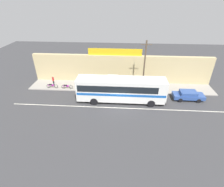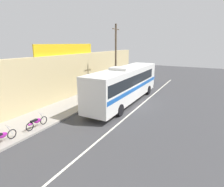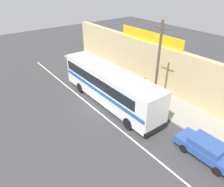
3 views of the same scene
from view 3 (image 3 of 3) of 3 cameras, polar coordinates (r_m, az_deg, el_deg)
ground_plane at (r=20.83m, az=-3.12°, el=-3.20°), size 70.00×70.00×0.00m
sidewalk_slab at (r=23.65m, az=7.33°, el=1.10°), size 30.00×3.60×0.14m
storefront_facade at (r=24.10m, az=11.41°, el=7.44°), size 30.00×0.70×4.80m
storefront_billboard at (r=23.88m, az=10.16°, el=14.83°), size 8.80×0.12×1.10m
road_center_stripe at (r=20.47m, az=-4.97°, el=-3.92°), size 30.00×0.14×0.01m
intercity_bus at (r=20.25m, az=-0.86°, el=2.58°), size 12.37×2.68×3.78m
parked_car at (r=16.45m, az=24.25°, el=-13.50°), size 4.41×1.82×1.37m
utility_pole at (r=18.83m, az=12.19°, el=7.14°), size 1.60×0.22×8.02m
motorcycle_green at (r=29.01m, az=-6.45°, el=7.80°), size 1.84×0.56×0.94m
motorcycle_black at (r=31.10m, az=-8.76°, el=9.16°), size 1.89×0.56×0.94m
pedestrian_far_right at (r=21.68m, az=10.52°, el=1.24°), size 0.30×0.48×1.72m
pedestrian_near_shop at (r=22.71m, az=8.80°, el=2.82°), size 0.30×0.48×1.75m
pedestrian_far_left at (r=31.46m, az=-7.27°, el=10.53°), size 0.30×0.48×1.64m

